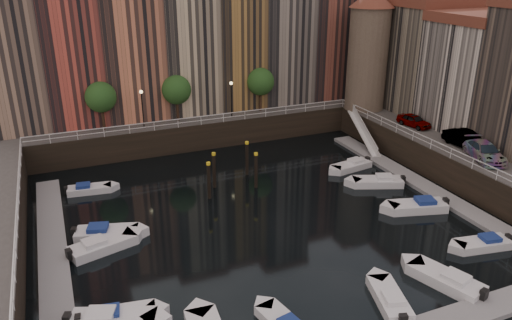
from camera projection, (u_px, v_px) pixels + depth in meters
name	position (u px, v px, depth m)	size (l,w,h in m)	color
ground	(258.00, 213.00, 42.01)	(200.00, 200.00, 0.00)	black
quay_far	(179.00, 114.00, 63.67)	(80.00, 20.00, 3.00)	black
dock_left	(53.00, 259.00, 35.28)	(2.00, 28.00, 0.35)	gray
dock_right	(421.00, 184.00, 46.90)	(2.00, 28.00, 0.35)	gray
mountains	(104.00, 7.00, 133.69)	(145.00, 100.00, 18.00)	#2D382D
far_terrace	(207.00, 40.00, 59.18)	(48.70, 10.30, 17.50)	#987760
right_terrace	(481.00, 67.00, 51.17)	(9.30, 24.30, 14.00)	#796E5B
corner_tower	(368.00, 49.00, 57.75)	(5.20, 5.20, 13.80)	#6B5B4C
promenade_trees	(182.00, 89.00, 54.62)	(21.20, 3.20, 5.20)	black
street_lamps	(188.00, 97.00, 54.14)	(10.36, 0.36, 4.18)	black
railings	(237.00, 152.00, 44.76)	(36.08, 34.04, 0.52)	white
gangway	(364.00, 131.00, 55.97)	(2.78, 8.32, 3.73)	white
mooring_pilings	(232.00, 170.00, 46.23)	(5.40, 3.96, 3.78)	black
boat_left_0	(117.00, 317.00, 29.24)	(4.67, 2.30, 1.05)	silver
boat_left_2	(102.00, 246.00, 36.46)	(5.19, 3.09, 1.16)	silver
boat_left_3	(105.00, 233.00, 38.16)	(5.05, 3.06, 1.13)	silver
boat_left_4	(88.00, 189.00, 45.57)	(4.19, 1.98, 0.94)	silver
boat_right_0	(484.00, 244.00, 36.81)	(4.49, 2.27, 1.01)	silver
boat_right_1	(419.00, 206.00, 42.26)	(5.24, 3.07, 1.17)	silver
boat_right_2	(379.00, 182.00, 46.94)	(4.95, 3.34, 1.12)	silver
boat_right_3	(352.00, 166.00, 50.65)	(4.65, 2.33, 1.04)	silver
boat_near_2	(390.00, 299.00, 30.80)	(2.77, 4.62, 1.03)	silver
boat_near_3	(447.00, 280.00, 32.52)	(3.31, 5.29, 1.19)	silver
car_a	(414.00, 121.00, 53.49)	(1.56, 3.88, 1.32)	gray
car_b	(466.00, 140.00, 47.50)	(1.68, 4.83, 1.59)	gray
car_c	(484.00, 152.00, 44.66)	(2.17, 5.34, 1.55)	gray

